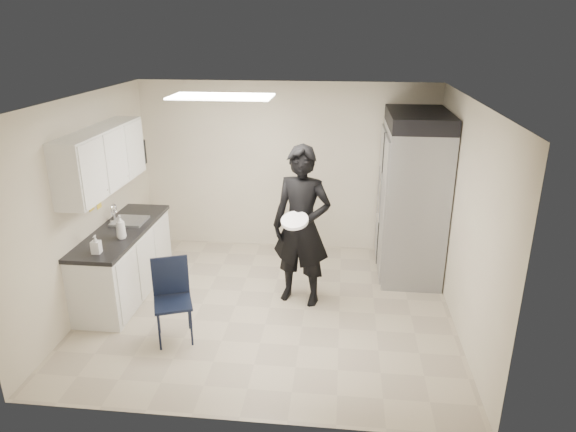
# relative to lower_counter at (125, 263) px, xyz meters

# --- Properties ---
(floor) EXTENTS (4.50, 4.50, 0.00)m
(floor) POSITION_rel_lower_counter_xyz_m (1.95, -0.20, -0.43)
(floor) COLOR tan
(floor) RESTS_ON ground
(ceiling) EXTENTS (4.50, 4.50, 0.00)m
(ceiling) POSITION_rel_lower_counter_xyz_m (1.95, -0.20, 2.17)
(ceiling) COLOR silver
(ceiling) RESTS_ON back_wall
(back_wall) EXTENTS (4.50, 0.00, 4.50)m
(back_wall) POSITION_rel_lower_counter_xyz_m (1.95, 1.80, 0.87)
(back_wall) COLOR beige
(back_wall) RESTS_ON floor
(left_wall) EXTENTS (0.00, 4.00, 4.00)m
(left_wall) POSITION_rel_lower_counter_xyz_m (-0.30, -0.20, 0.87)
(left_wall) COLOR beige
(left_wall) RESTS_ON floor
(right_wall) EXTENTS (0.00, 4.00, 4.00)m
(right_wall) POSITION_rel_lower_counter_xyz_m (4.20, -0.20, 0.87)
(right_wall) COLOR beige
(right_wall) RESTS_ON floor
(ceiling_panel) EXTENTS (1.20, 0.60, 0.02)m
(ceiling_panel) POSITION_rel_lower_counter_xyz_m (1.35, 0.20, 2.14)
(ceiling_panel) COLOR white
(ceiling_panel) RESTS_ON ceiling
(lower_counter) EXTENTS (0.60, 1.90, 0.86)m
(lower_counter) POSITION_rel_lower_counter_xyz_m (0.00, 0.00, 0.00)
(lower_counter) COLOR silver
(lower_counter) RESTS_ON floor
(countertop) EXTENTS (0.64, 1.95, 0.05)m
(countertop) POSITION_rel_lower_counter_xyz_m (0.00, 0.00, 0.46)
(countertop) COLOR black
(countertop) RESTS_ON lower_counter
(sink) EXTENTS (0.42, 0.40, 0.14)m
(sink) POSITION_rel_lower_counter_xyz_m (0.02, 0.25, 0.44)
(sink) COLOR gray
(sink) RESTS_ON countertop
(faucet) EXTENTS (0.02, 0.02, 0.24)m
(faucet) POSITION_rel_lower_counter_xyz_m (-0.18, 0.25, 0.59)
(faucet) COLOR silver
(faucet) RESTS_ON countertop
(upper_cabinets) EXTENTS (0.35, 1.80, 0.75)m
(upper_cabinets) POSITION_rel_lower_counter_xyz_m (-0.13, 0.00, 1.40)
(upper_cabinets) COLOR silver
(upper_cabinets) RESTS_ON left_wall
(towel_dispenser) EXTENTS (0.22, 0.30, 0.35)m
(towel_dispenser) POSITION_rel_lower_counter_xyz_m (-0.19, 1.15, 1.19)
(towel_dispenser) COLOR black
(towel_dispenser) RESTS_ON left_wall
(notice_sticker_left) EXTENTS (0.00, 0.12, 0.07)m
(notice_sticker_left) POSITION_rel_lower_counter_xyz_m (-0.29, -0.10, 0.79)
(notice_sticker_left) COLOR yellow
(notice_sticker_left) RESTS_ON left_wall
(notice_sticker_right) EXTENTS (0.00, 0.12, 0.07)m
(notice_sticker_right) POSITION_rel_lower_counter_xyz_m (-0.29, 0.10, 0.75)
(notice_sticker_right) COLOR yellow
(notice_sticker_right) RESTS_ON left_wall
(commercial_fridge) EXTENTS (0.80, 1.35, 2.10)m
(commercial_fridge) POSITION_rel_lower_counter_xyz_m (3.78, 1.07, 0.62)
(commercial_fridge) COLOR gray
(commercial_fridge) RESTS_ON floor
(fridge_compressor) EXTENTS (0.80, 1.35, 0.20)m
(fridge_compressor) POSITION_rel_lower_counter_xyz_m (3.78, 1.07, 1.77)
(fridge_compressor) COLOR black
(fridge_compressor) RESTS_ON commercial_fridge
(folding_chair) EXTENTS (0.53, 0.53, 0.91)m
(folding_chair) POSITION_rel_lower_counter_xyz_m (0.98, -1.00, 0.03)
(folding_chair) COLOR black
(folding_chair) RESTS_ON floor
(man_tuxedo) EXTENTS (0.85, 0.67, 2.04)m
(man_tuxedo) POSITION_rel_lower_counter_xyz_m (2.32, 0.05, 0.59)
(man_tuxedo) COLOR black
(man_tuxedo) RESTS_ON floor
(bucket_lid) EXTENTS (0.40, 0.40, 0.04)m
(bucket_lid) POSITION_rel_lower_counter_xyz_m (2.26, -0.19, 0.76)
(bucket_lid) COLOR white
(bucket_lid) RESTS_ON man_tuxedo
(soap_bottle_a) EXTENTS (0.16, 0.16, 0.30)m
(soap_bottle_a) POSITION_rel_lower_counter_xyz_m (0.15, -0.29, 0.63)
(soap_bottle_a) COLOR white
(soap_bottle_a) RESTS_ON countertop
(soap_bottle_b) EXTENTS (0.10, 0.11, 0.22)m
(soap_bottle_b) POSITION_rel_lower_counter_xyz_m (0.04, -0.74, 0.59)
(soap_bottle_b) COLOR #B5B5C2
(soap_bottle_b) RESTS_ON countertop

